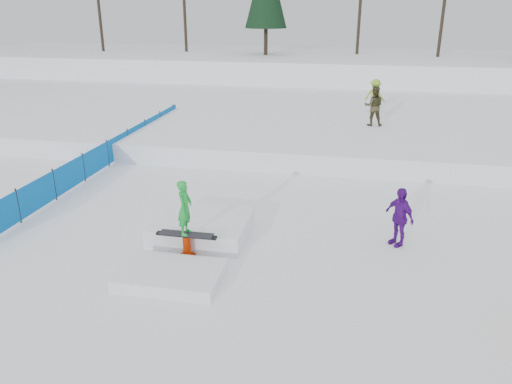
% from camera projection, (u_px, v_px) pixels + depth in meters
% --- Properties ---
extents(ground, '(120.00, 120.00, 0.00)m').
position_uv_depth(ground, '(222.00, 257.00, 13.01)').
color(ground, white).
extents(snow_berm, '(60.00, 14.00, 2.40)m').
position_uv_depth(snow_berm, '(318.00, 69.00, 40.09)').
color(snow_berm, white).
rests_on(snow_berm, ground).
extents(snow_midrise, '(50.00, 18.00, 0.80)m').
position_uv_depth(snow_midrise, '(297.00, 115.00, 27.54)').
color(snow_midrise, white).
rests_on(snow_midrise, ground).
extents(safety_fence, '(0.05, 16.00, 1.10)m').
position_uv_depth(safety_fence, '(108.00, 153.00, 20.05)').
color(safety_fence, '#0359AC').
rests_on(safety_fence, ground).
extents(walker_olive, '(0.91, 0.72, 1.83)m').
position_uv_depth(walker_olive, '(374.00, 106.00, 23.16)').
color(walker_olive, '#37331B').
rests_on(walker_olive, snow_midrise).
extents(walker_ygreen, '(1.27, 1.07, 1.71)m').
position_uv_depth(walker_ygreen, '(375.00, 96.00, 26.11)').
color(walker_ygreen, '#81A62A').
rests_on(walker_ygreen, snow_midrise).
extents(spectator_purple, '(0.94, 0.99, 1.65)m').
position_uv_depth(spectator_purple, '(399.00, 217.00, 13.39)').
color(spectator_purple, '#4C0E7F').
rests_on(spectator_purple, ground).
extents(jib_rail_feature, '(2.60, 4.40, 2.11)m').
position_uv_depth(jib_rail_feature, '(194.00, 237.00, 13.40)').
color(jib_rail_feature, white).
rests_on(jib_rail_feature, ground).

